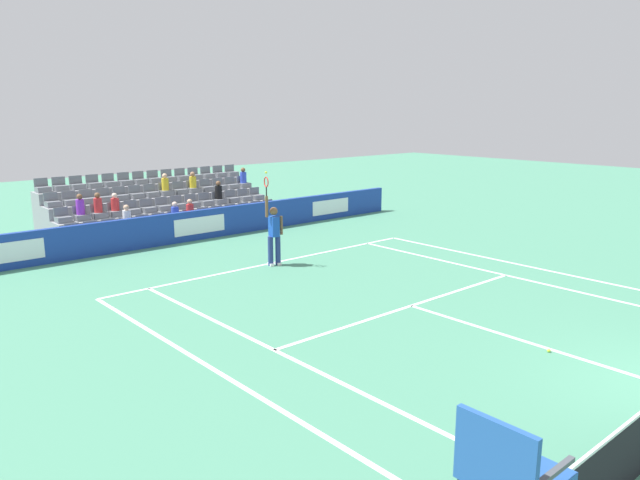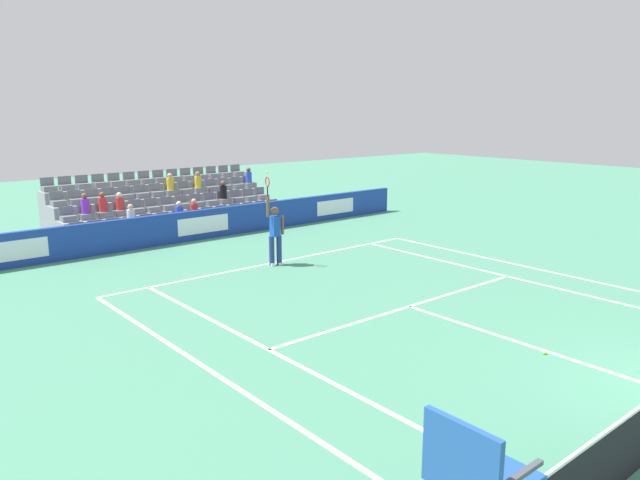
{
  "view_description": "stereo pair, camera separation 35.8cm",
  "coord_description": "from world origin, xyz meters",
  "views": [
    {
      "loc": [
        10.72,
        2.5,
        4.64
      ],
      "look_at": [
        0.08,
        -9.64,
        1.1
      ],
      "focal_mm": 33.74,
      "sensor_mm": 36.0,
      "label": 1
    },
    {
      "loc": [
        10.45,
        2.73,
        4.64
      ],
      "look_at": [
        0.08,
        -9.64,
        1.1
      ],
      "focal_mm": 33.74,
      "sensor_mm": 36.0,
      "label": 2
    }
  ],
  "objects": [
    {
      "name": "line_service",
      "position": [
        0.0,
        -6.4,
        0.0
      ],
      "size": [
        8.23,
        0.1,
        0.01
      ],
      "primitive_type": "cube",
      "color": "white",
      "rests_on": "ground"
    },
    {
      "name": "line_singles_sideline_right",
      "position": [
        -4.12,
        -5.95,
        0.0
      ],
      "size": [
        0.1,
        11.89,
        0.01
      ],
      "primitive_type": "cube",
      "color": "white",
      "rests_on": "ground"
    },
    {
      "name": "line_baseline",
      "position": [
        0.0,
        -11.89,
        0.0
      ],
      "size": [
        10.97,
        0.1,
        0.01
      ],
      "primitive_type": "cube",
      "color": "white",
      "rests_on": "ground"
    },
    {
      "name": "sponsor_barrier",
      "position": [
        0.0,
        -16.39,
        0.54
      ],
      "size": [
        19.08,
        0.22,
        1.07
      ],
      "color": "#193899",
      "rests_on": "ground"
    },
    {
      "name": "line_centre_service",
      "position": [
        0.0,
        -3.2,
        0.0
      ],
      "size": [
        0.1,
        6.4,
        0.01
      ],
      "primitive_type": "cube",
      "color": "white",
      "rests_on": "ground"
    },
    {
      "name": "stadium_stand",
      "position": [
        0.0,
        -19.32,
        0.68
      ],
      "size": [
        8.68,
        3.8,
        2.18
      ],
      "color": "gray",
      "rests_on": "ground"
    },
    {
      "name": "line_singles_sideline_left",
      "position": [
        4.12,
        -5.95,
        0.0
      ],
      "size": [
        0.1,
        11.89,
        0.01
      ],
      "primitive_type": "cube",
      "color": "white",
      "rests_on": "ground"
    },
    {
      "name": "loose_tennis_ball",
      "position": [
        0.15,
        -2.8,
        0.03
      ],
      "size": [
        0.07,
        0.07,
        0.07
      ],
      "primitive_type": "sphere",
      "color": "#D1E533",
      "rests_on": "ground"
    },
    {
      "name": "line_doubles_sideline_left",
      "position": [
        5.49,
        -5.95,
        0.0
      ],
      "size": [
        0.1,
        11.89,
        0.01
      ],
      "primitive_type": "cube",
      "color": "white",
      "rests_on": "ground"
    },
    {
      "name": "line_doubles_sideline_right",
      "position": [
        -5.49,
        -5.95,
        0.0
      ],
      "size": [
        0.1,
        11.89,
        0.01
      ],
      "primitive_type": "cube",
      "color": "white",
      "rests_on": "ground"
    },
    {
      "name": "line_centre_mark",
      "position": [
        0.0,
        -11.79,
        0.0
      ],
      "size": [
        0.1,
        0.2,
        0.01
      ],
      "primitive_type": "cube",
      "color": "white",
      "rests_on": "ground"
    },
    {
      "name": "tennis_player",
      "position": [
        0.17,
        -11.64,
        0.99
      ],
      "size": [
        0.51,
        0.41,
        2.85
      ],
      "color": "navy",
      "rests_on": "ground"
    }
  ]
}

